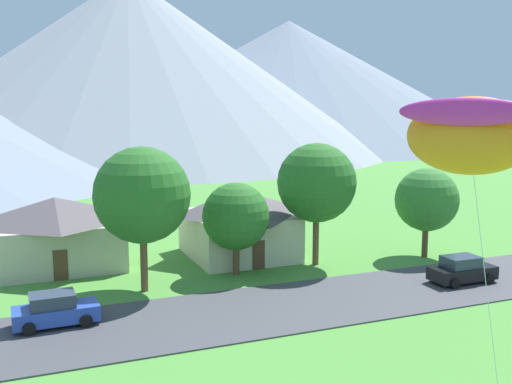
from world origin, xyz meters
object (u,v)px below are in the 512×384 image
(house_right_center, at_px, (56,232))
(parked_car_blue_west_end, at_px, (55,310))
(house_left_center, at_px, (239,222))
(tree_left_of_center, at_px, (236,216))
(tree_right_of_center, at_px, (317,183))
(kite_flyer_with_kite, at_px, (469,136))
(parked_car_black_mid_west, at_px, (462,270))
(tree_near_left, at_px, (142,195))
(tree_center, at_px, (427,200))

(house_right_center, xyz_separation_m, parked_car_blue_west_end, (-0.91, -11.38, -1.69))
(house_left_center, distance_m, tree_left_of_center, 5.04)
(tree_right_of_center, distance_m, kite_flyer_with_kite, 23.62)
(parked_car_black_mid_west, bearing_deg, tree_left_of_center, 149.98)
(house_left_center, bearing_deg, parked_car_black_mid_west, -47.80)
(parked_car_blue_west_end, bearing_deg, tree_near_left, 37.09)
(tree_left_of_center, relative_size, parked_car_blue_west_end, 1.45)
(parked_car_blue_west_end, bearing_deg, tree_center, 9.28)
(tree_center, bearing_deg, kite_flyer_with_kite, -125.92)
(tree_near_left, xyz_separation_m, kite_flyer_with_kite, (5.61, -20.79, 4.45))
(house_left_center, distance_m, parked_car_black_mid_west, 15.88)
(house_right_center, height_order, kite_flyer_with_kite, kite_flyer_with_kite)
(house_left_center, xyz_separation_m, kite_flyer_with_kite, (-2.59, -26.42, 7.73))
(tree_left_of_center, height_order, tree_right_of_center, tree_right_of_center)
(tree_left_of_center, height_order, parked_car_blue_west_end, tree_left_of_center)
(tree_near_left, relative_size, parked_car_black_mid_west, 2.08)
(tree_left_of_center, bearing_deg, kite_flyer_with_kite, -91.87)
(kite_flyer_with_kite, bearing_deg, house_right_center, 109.82)
(house_left_center, height_order, kite_flyer_with_kite, kite_flyer_with_kite)
(house_left_center, distance_m, tree_right_of_center, 6.76)
(tree_left_of_center, distance_m, parked_car_black_mid_west, 14.73)
(house_left_center, distance_m, tree_near_left, 10.47)
(tree_center, relative_size, tree_right_of_center, 0.77)
(tree_right_of_center, relative_size, parked_car_black_mid_west, 2.03)
(parked_car_black_mid_west, bearing_deg, kite_flyer_with_kite, -131.86)
(house_right_center, xyz_separation_m, tree_right_of_center, (16.88, -5.89, 3.23))
(house_left_center, height_order, parked_car_blue_west_end, house_left_center)
(house_right_center, bearing_deg, house_left_center, -7.40)
(parked_car_black_mid_west, xyz_separation_m, kite_flyer_with_kite, (-13.19, -14.72, 9.44))
(house_right_center, relative_size, tree_right_of_center, 1.10)
(tree_left_of_center, xyz_separation_m, parked_car_black_mid_west, (12.48, -7.21, -3.05))
(parked_car_black_mid_west, bearing_deg, parked_car_blue_west_end, 175.35)
(tree_near_left, distance_m, tree_right_of_center, 12.46)
(tree_near_left, bearing_deg, parked_car_black_mid_west, -17.88)
(tree_near_left, height_order, kite_flyer_with_kite, kite_flyer_with_kite)
(tree_near_left, bearing_deg, kite_flyer_with_kite, -74.89)
(tree_left_of_center, height_order, tree_center, tree_center)
(house_right_center, relative_size, parked_car_black_mid_west, 2.23)
(tree_left_of_center, bearing_deg, parked_car_black_mid_west, -30.02)
(tree_near_left, bearing_deg, tree_left_of_center, 10.22)
(tree_near_left, height_order, tree_left_of_center, tree_near_left)
(tree_left_of_center, xyz_separation_m, tree_right_of_center, (6.05, 0.25, 1.87))
(tree_near_left, distance_m, parked_car_black_mid_west, 20.38)
(tree_center, relative_size, parked_car_blue_west_end, 1.55)
(parked_car_blue_west_end, bearing_deg, tree_left_of_center, 24.03)
(parked_car_blue_west_end, bearing_deg, house_left_center, 35.53)
(parked_car_blue_west_end, height_order, parked_car_black_mid_west, same)
(house_right_center, bearing_deg, tree_right_of_center, -19.24)
(tree_center, xyz_separation_m, parked_car_black_mid_west, (-2.00, -6.26, -3.40))
(house_right_center, distance_m, kite_flyer_with_kite, 30.83)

